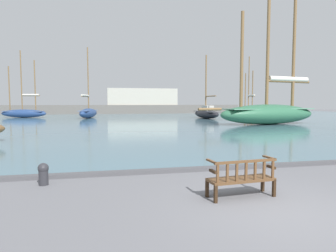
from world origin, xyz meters
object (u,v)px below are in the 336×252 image
at_px(sailboat_mid_starboard, 249,111).
at_px(mooring_bollard, 43,173).
at_px(park_bench, 242,178).
at_px(sailboat_mid_port, 269,111).
at_px(sailboat_nearest_port, 206,113).
at_px(sailboat_distant_harbor, 88,112).
at_px(sailboat_far_port, 24,112).

height_order(sailboat_mid_starboard, mooring_bollard, sailboat_mid_starboard).
relative_size(park_bench, sailboat_mid_port, 0.11).
bearing_deg(sailboat_nearest_port, park_bench, -108.23).
relative_size(sailboat_nearest_port, mooring_bollard, 14.24).
bearing_deg(sailboat_nearest_port, sailboat_distant_harbor, 163.76).
xyz_separation_m(park_bench, sailboat_far_port, (-14.32, 40.21, 0.41)).
xyz_separation_m(park_bench, sailboat_nearest_port, (10.72, 32.53, 0.35)).
bearing_deg(mooring_bollard, sailboat_nearest_port, 63.02).
bearing_deg(mooring_bollard, sailboat_far_port, 104.07).
bearing_deg(sailboat_far_port, mooring_bollard, -75.93).
height_order(sailboat_mid_starboard, sailboat_far_port, sailboat_mid_starboard).
relative_size(sailboat_mid_starboard, sailboat_far_port, 1.02).
bearing_deg(park_bench, mooring_bollard, 156.08).
distance_m(sailboat_mid_port, sailboat_far_port, 33.65).
height_order(sailboat_distant_harbor, sailboat_far_port, sailboat_distant_harbor).
height_order(park_bench, sailboat_mid_starboard, sailboat_mid_starboard).
bearing_deg(mooring_bollard, sailboat_mid_port, 46.10).
bearing_deg(sailboat_mid_port, sailboat_distant_harbor, 137.73).
relative_size(sailboat_mid_port, mooring_bollard, 25.50).
distance_m(sailboat_nearest_port, mooring_bollard, 34.13).
xyz_separation_m(sailboat_mid_starboard, mooring_bollard, (-25.37, -37.31, -0.55)).
relative_size(park_bench, sailboat_far_port, 0.17).
bearing_deg(sailboat_distant_harbor, sailboat_far_port, 161.56).
bearing_deg(sailboat_far_port, sailboat_mid_starboard, -1.28).
xyz_separation_m(sailboat_distant_harbor, mooring_bollard, (0.37, -35.03, -0.54)).
relative_size(park_bench, sailboat_nearest_port, 0.19).
distance_m(park_bench, sailboat_distant_harbor, 37.50).
relative_size(sailboat_mid_starboard, mooring_bollard, 16.10).
distance_m(sailboat_mid_port, sailboat_mid_starboard, 20.27).
bearing_deg(sailboat_distant_harbor, mooring_bollard, -89.39).
xyz_separation_m(sailboat_mid_starboard, sailboat_nearest_port, (-9.88, -6.90, -0.06)).
distance_m(park_bench, sailboat_mid_starboard, 44.49).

